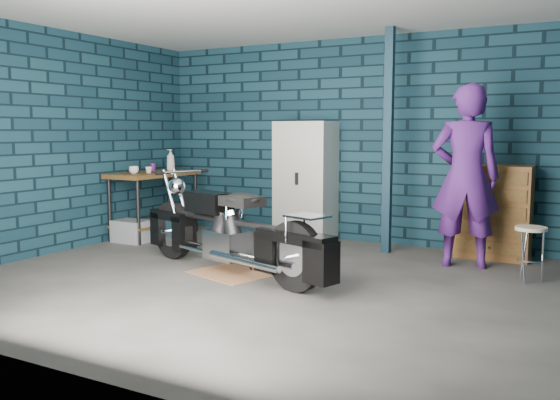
% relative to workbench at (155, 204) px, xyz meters
% --- Properties ---
extents(ground, '(6.00, 6.00, 0.00)m').
position_rel_workbench_xyz_m(ground, '(2.68, -1.48, -0.46)').
color(ground, '#52504D').
rests_on(ground, ground).
extents(room_walls, '(6.02, 5.01, 2.71)m').
position_rel_workbench_xyz_m(room_walls, '(2.68, -0.92, 1.45)').
color(room_walls, '#0F2834').
rests_on(room_walls, ground).
extents(support_post, '(0.10, 0.10, 2.70)m').
position_rel_workbench_xyz_m(support_post, '(3.23, 0.47, 0.90)').
color(support_post, '#122A39').
rests_on(support_post, ground).
extents(workbench, '(0.60, 1.40, 0.91)m').
position_rel_workbench_xyz_m(workbench, '(0.00, 0.00, 0.00)').
color(workbench, brown).
rests_on(workbench, ground).
extents(drip_mat, '(0.96, 0.82, 0.01)m').
position_rel_workbench_xyz_m(drip_mat, '(2.17, -1.36, -0.45)').
color(drip_mat, '#936240').
rests_on(drip_mat, ground).
extents(motorcycle, '(2.45, 1.32, 1.04)m').
position_rel_workbench_xyz_m(motorcycle, '(2.17, -1.36, 0.07)').
color(motorcycle, black).
rests_on(motorcycle, ground).
extents(person, '(0.82, 0.64, 1.98)m').
position_rel_workbench_xyz_m(person, '(4.21, 0.15, 0.54)').
color(person, '#4E1E71').
rests_on(person, ground).
extents(storage_bin, '(0.47, 0.34, 0.29)m').
position_rel_workbench_xyz_m(storage_bin, '(0.02, -0.50, -0.31)').
color(storage_bin, gray).
rests_on(storage_bin, ground).
extents(locker, '(0.75, 0.54, 1.61)m').
position_rel_workbench_xyz_m(locker, '(1.99, 0.75, 0.35)').
color(locker, beige).
rests_on(locker, ground).
extents(tool_chest, '(0.82, 0.45, 1.09)m').
position_rel_workbench_xyz_m(tool_chest, '(4.43, 0.75, 0.09)').
color(tool_chest, brown).
rests_on(tool_chest, ground).
extents(shop_stool, '(0.32, 0.32, 0.55)m').
position_rel_workbench_xyz_m(shop_stool, '(4.93, -0.22, -0.18)').
color(shop_stool, '#C6B395').
rests_on(shop_stool, ground).
extents(cup_a, '(0.17, 0.17, 0.10)m').
position_rel_workbench_xyz_m(cup_a, '(0.01, -0.42, 0.51)').
color(cup_a, '#C6B395').
rests_on(cup_a, workbench).
extents(cup_b, '(0.09, 0.09, 0.09)m').
position_rel_workbench_xyz_m(cup_b, '(0.09, -0.21, 0.50)').
color(cup_b, '#C6B395').
rests_on(cup_b, workbench).
extents(mug_purple, '(0.10, 0.10, 0.11)m').
position_rel_workbench_xyz_m(mug_purple, '(-0.16, 0.16, 0.51)').
color(mug_purple, '#5F1B6E').
rests_on(mug_purple, workbench).
extents(bottle, '(0.15, 0.15, 0.31)m').
position_rel_workbench_xyz_m(bottle, '(0.02, 0.34, 0.61)').
color(bottle, gray).
rests_on(bottle, workbench).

